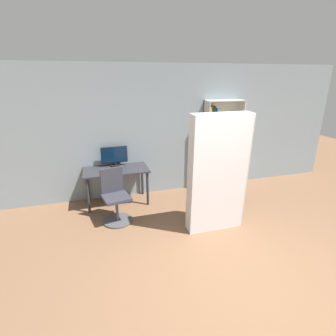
{
  "coord_description": "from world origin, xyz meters",
  "views": [
    {
      "loc": [
        -1.66,
        -2.06,
        2.45
      ],
      "look_at": [
        -0.52,
        1.75,
        1.05
      ],
      "focal_mm": 28.0,
      "sensor_mm": 36.0,
      "label": 1
    }
  ],
  "objects": [
    {
      "name": "office_chair",
      "position": [
        -1.36,
        2.17,
        0.39
      ],
      "size": [
        0.52,
        0.52,
        0.95
      ],
      "color": "#4C4C51",
      "rests_on": "ground"
    },
    {
      "name": "ground_plane",
      "position": [
        0.0,
        0.0,
        0.0
      ],
      "size": [
        16.0,
        16.0,
        0.0
      ],
      "primitive_type": "plane",
      "color": "brown"
    },
    {
      "name": "monitor",
      "position": [
        -1.25,
        3.07,
        0.94
      ],
      "size": [
        0.52,
        0.19,
        0.4
      ],
      "color": "black",
      "rests_on": "desk"
    },
    {
      "name": "desk",
      "position": [
        -1.26,
        2.86,
        0.63
      ],
      "size": [
        1.25,
        0.65,
        0.73
      ],
      "color": "#2D2D33",
      "rests_on": "ground"
    },
    {
      "name": "mattress_near",
      "position": [
        0.22,
        1.44,
        0.97
      ],
      "size": [
        0.95,
        0.3,
        1.94
      ],
      "color": "silver",
      "rests_on": "ground"
    },
    {
      "name": "bookshelf",
      "position": [
        1.02,
        3.07,
        0.93
      ],
      "size": [
        0.84,
        0.3,
        1.97
      ],
      "color": "beige",
      "rests_on": "ground"
    },
    {
      "name": "wall_back",
      "position": [
        0.0,
        3.22,
        1.35
      ],
      "size": [
        8.0,
        0.06,
        2.7
      ],
      "color": "gray",
      "rests_on": "ground"
    }
  ]
}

